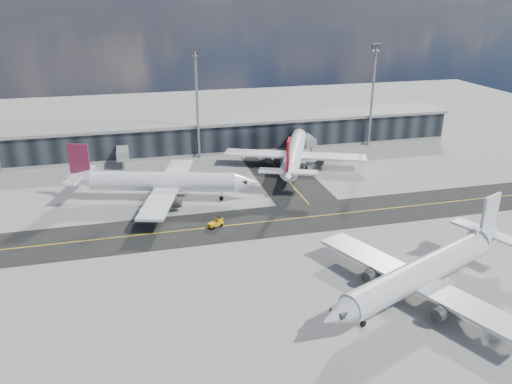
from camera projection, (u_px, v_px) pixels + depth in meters
ground at (236, 234)px, 92.50m from camera, size 300.00×300.00×0.00m
taxiway_lanes at (244, 210)px, 103.07m from camera, size 180.00×63.00×0.03m
terminal_concourse at (196, 137)px, 140.53m from camera, size 152.00×19.80×8.80m
floodlight_masts at (197, 101)px, 130.02m from camera, size 102.50×0.70×28.90m
airliner_af at (160, 182)px, 106.73m from camera, size 40.94×35.26×12.32m
airliner_redtail at (294, 153)px, 125.51m from camera, size 35.27×40.79×12.60m
airliner_near at (424, 272)px, 72.42m from camera, size 38.60×33.36×11.94m
baggage_tug at (217, 222)px, 95.18m from camera, size 3.14×2.42×1.78m
service_van at (297, 153)px, 137.62m from camera, size 2.32×4.70×1.28m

